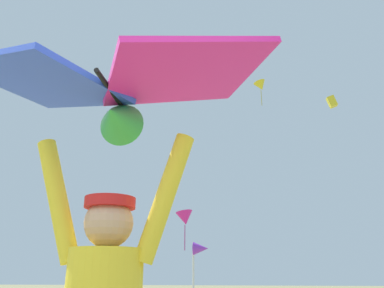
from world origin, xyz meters
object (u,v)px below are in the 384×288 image
Objects in this scene: marker_flag at (200,256)px; distant_kite_magenta_mid_left at (185,218)px; distant_kite_yellow_mid_right at (332,102)px; distant_kite_yellow_low_right at (261,86)px; held_stunt_kite at (114,90)px.

distant_kite_magenta_mid_left is at bearing 101.13° from marker_flag.
distant_kite_yellow_mid_right is 0.49× the size of distant_kite_yellow_low_right.
distant_kite_yellow_low_right reaches higher than held_stunt_kite.
distant_kite_yellow_low_right is 1.28× the size of marker_flag.
held_stunt_kite is at bearing -80.32° from distant_kite_magenta_mid_left.
held_stunt_kite is 0.55× the size of distant_kite_magenta_mid_left.
distant_kite_yellow_mid_right is 30.61m from marker_flag.
distant_kite_yellow_mid_right reaches higher than marker_flag.
distant_kite_magenta_mid_left is at bearing 99.68° from held_stunt_kite.
held_stunt_kite is 28.34m from distant_kite_magenta_mid_left.
distant_kite_yellow_mid_right is 16.90m from distant_kite_magenta_mid_left.
held_stunt_kite is 35.18m from distant_kite_yellow_mid_right.
held_stunt_kite is 1.42× the size of distant_kite_yellow_mid_right.
distant_kite_yellow_low_right is (1.67, 28.17, 14.43)m from held_stunt_kite.
marker_flag is (4.35, -22.09, -3.90)m from distant_kite_magenta_mid_left.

